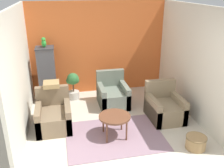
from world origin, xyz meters
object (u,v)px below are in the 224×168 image
armchair_right (164,108)px  potted_plant (73,84)px  coffee_table (115,118)px  armchair_left (54,116)px  armchair_middle (113,95)px  birdcage (47,75)px  parrot (44,43)px  wicker_basket (196,142)px

armchair_right → potted_plant: 2.52m
coffee_table → armchair_left: size_ratio=0.74×
armchair_middle → birdcage: (-1.63, 0.60, 0.45)m
armchair_middle → parrot: 2.18m
parrot → coffee_table: bearing=-57.0°
coffee_table → armchair_right: bearing=21.1°
coffee_table → parrot: bearing=123.0°
armchair_middle → wicker_basket: 2.47m
coffee_table → wicker_basket: size_ratio=1.63×
armchair_right → parrot: size_ratio=3.38×
coffee_table → armchair_left: armchair_left is taller
birdcage → parrot: size_ratio=5.69×
armchair_left → parrot: (-0.13, 1.44, 1.32)m
armchair_left → potted_plant: (0.52, 1.39, 0.16)m
potted_plant → armchair_right: bearing=-37.5°
armchair_left → armchair_middle: 1.71m
armchair_middle → armchair_left: bearing=-150.9°
armchair_right → wicker_basket: 1.24m
armchair_middle → potted_plant: bearing=149.9°
armchair_left → parrot: size_ratio=3.38×
armchair_left → coffee_table: bearing=-27.7°
armchair_left → armchair_right: size_ratio=1.00×
armchair_left → armchair_right: same height
armchair_middle → potted_plant: 1.14m
parrot → wicker_basket: parrot is taller
armchair_middle → birdcage: bearing=159.7°
coffee_table → armchair_right: size_ratio=0.74×
armchair_left → armchair_middle: (1.49, 0.83, 0.00)m
armchair_left → potted_plant: bearing=69.5°
potted_plant → wicker_basket: potted_plant is taller
armchair_left → armchair_middle: same height
coffee_table → armchair_middle: 1.50m
armchair_left → armchair_right: (2.51, -0.13, 0.00)m
armchair_right → coffee_table: bearing=-158.9°
armchair_right → birdcage: (-2.65, 1.57, 0.45)m
parrot → potted_plant: bearing=-3.6°
armchair_middle → parrot: parrot is taller
armchair_left → potted_plant: 1.50m
coffee_table → birdcage: (-1.34, 2.07, 0.29)m
armchair_left → birdcage: (-0.13, 1.43, 0.45)m
coffee_table → armchair_middle: (0.28, 1.47, -0.17)m
armchair_right → armchair_middle: same height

